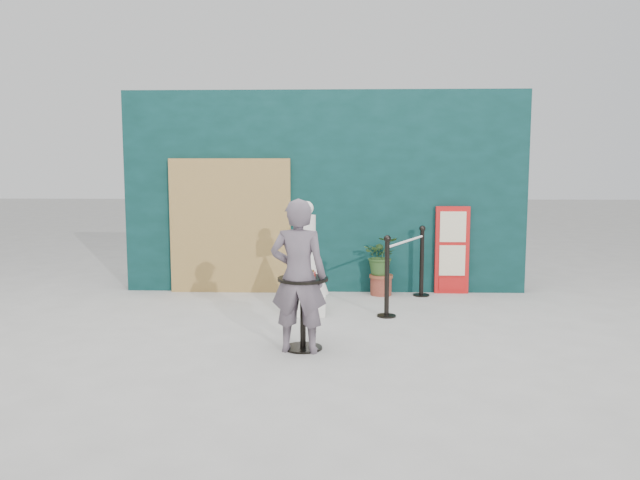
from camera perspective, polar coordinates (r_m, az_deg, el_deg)
The scene contains 10 objects.
ground at distance 6.54m, azimuth -0.37°, elevation -9.98°, with size 60.00×60.00×0.00m, color #ADAAA5.
back_wall at distance 9.42m, azimuth 0.41°, elevation 4.41°, with size 6.00×0.30×3.00m, color #092B29.
bamboo_fence at distance 9.39m, azimuth -8.20°, elevation 1.28°, with size 1.80×0.08×2.00m, color tan.
woman at distance 6.30m, azimuth -1.99°, elevation -3.31°, with size 0.57×0.37×1.57m, color #675864.
menu_board at distance 9.44m, azimuth 11.98°, elevation -0.91°, with size 0.50×0.07×1.30m.
statue at distance 7.98m, azimuth -1.22°, elevation -2.57°, with size 0.56×0.56×1.45m.
cafe_table at distance 6.45m, azimuth -1.58°, elevation -5.66°, with size 0.52×0.52×0.75m.
food_basket at distance 6.39m, azimuth -1.56°, elevation -3.12°, with size 0.26×0.19×0.11m.
planter at distance 9.17m, azimuth 5.62°, elevation -1.92°, with size 0.51×0.44×0.87m.
stanchion_barrier at distance 8.52m, azimuth 7.83°, elevation -2.69°, with size 0.84×1.54×1.03m.
Camera 1 is at (0.26, -6.26, 1.88)m, focal length 35.00 mm.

